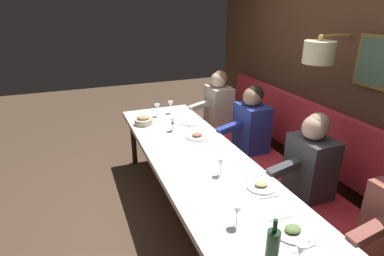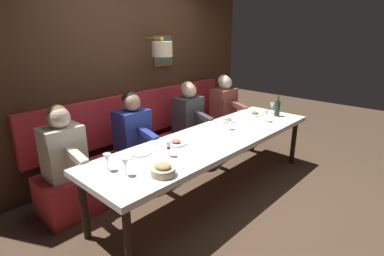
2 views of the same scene
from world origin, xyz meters
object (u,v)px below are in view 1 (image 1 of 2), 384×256
(wine_glass_3, at_px, (173,121))
(wine_glass_4, at_px, (171,105))
(dining_table, at_px, (199,163))
(wine_glass_2, at_px, (300,250))
(bread_bowl, at_px, (144,121))
(wine_glass_0, at_px, (157,107))
(diner_middle, at_px, (251,121))
(wine_glass_5, at_px, (220,163))
(wine_glass_1, at_px, (237,211))
(diner_near, at_px, (311,158))
(wine_bottle, at_px, (273,247))
(diner_far, at_px, (218,100))

(wine_glass_3, xyz_separation_m, wine_glass_4, (0.17, 0.59, 0.00))
(dining_table, bearing_deg, wine_glass_2, -89.59)
(bread_bowl, bearing_deg, wine_glass_0, 43.46)
(diner_middle, bearing_deg, wine_glass_0, 140.61)
(wine_glass_2, bearing_deg, wine_glass_4, 87.20)
(wine_glass_2, distance_m, wine_glass_5, 1.07)
(dining_table, relative_size, wine_glass_4, 19.57)
(wine_glass_3, bearing_deg, wine_glass_2, -89.14)
(wine_glass_4, xyz_separation_m, wine_glass_5, (-0.10, -1.69, 0.00))
(dining_table, distance_m, wine_glass_0, 1.29)
(wine_glass_2, xyz_separation_m, bread_bowl, (-0.30, 2.48, -0.07))
(wine_glass_5, bearing_deg, wine_glass_4, 86.65)
(wine_glass_1, bearing_deg, wine_glass_2, -70.44)
(diner_near, bearing_deg, bread_bowl, 126.82)
(wine_glass_1, bearing_deg, wine_glass_3, 85.99)
(dining_table, distance_m, wine_glass_2, 1.44)
(diner_near, relative_size, wine_glass_5, 4.82)
(wine_glass_4, bearing_deg, wine_glass_0, -164.95)
(wine_glass_2, height_order, wine_glass_5, same)
(bread_bowl, bearing_deg, wine_glass_4, 32.49)
(wine_glass_2, relative_size, wine_glass_3, 1.00)
(wine_glass_0, xyz_separation_m, wine_bottle, (-0.06, -2.63, -0.00))
(diner_middle, relative_size, wine_glass_1, 4.82)
(wine_glass_3, bearing_deg, wine_glass_0, 93.31)
(dining_table, height_order, wine_glass_1, wine_glass_1)
(dining_table, xyz_separation_m, diner_far, (0.88, 1.40, 0.13))
(diner_far, xyz_separation_m, wine_bottle, (-1.00, -2.75, 0.04))
(diner_middle, distance_m, wine_glass_2, 2.12)
(diner_near, xyz_separation_m, diner_far, (0.00, 1.91, 0.00))
(diner_far, relative_size, wine_glass_1, 4.82)
(wine_bottle, bearing_deg, wine_glass_1, 94.31)
(wine_glass_1, relative_size, bread_bowl, 0.75)
(diner_middle, bearing_deg, diner_near, -90.00)
(diner_middle, bearing_deg, dining_table, -149.94)
(wine_glass_1, distance_m, wine_glass_4, 2.34)
(wine_glass_0, relative_size, wine_glass_2, 1.00)
(wine_glass_4, bearing_deg, wine_glass_3, -105.79)
(wine_glass_0, bearing_deg, wine_glass_5, -86.52)
(wine_glass_1, xyz_separation_m, wine_glass_4, (0.29, 2.33, 0.00))
(wine_glass_0, bearing_deg, diner_far, 7.59)
(wine_glass_2, distance_m, wine_bottle, 0.15)
(wine_bottle, bearing_deg, dining_table, 85.03)
(wine_glass_2, relative_size, wine_bottle, 0.55)
(bread_bowl, bearing_deg, wine_glass_3, -49.85)
(wine_glass_4, distance_m, wine_glass_5, 1.69)
(diner_near, distance_m, wine_glass_5, 0.85)
(bread_bowl, bearing_deg, diner_middle, -24.98)
(wine_glass_1, xyz_separation_m, wine_glass_3, (0.12, 1.73, -0.00))
(bread_bowl, bearing_deg, diner_far, 16.53)
(diner_near, bearing_deg, wine_glass_4, 111.83)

